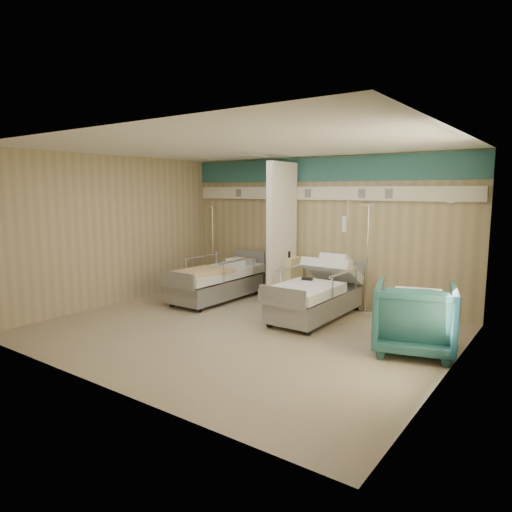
{
  "coord_description": "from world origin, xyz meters",
  "views": [
    {
      "loc": [
        4.17,
        -5.41,
        2.16
      ],
      "look_at": [
        -0.14,
        0.6,
        1.09
      ],
      "focal_mm": 32.0,
      "sensor_mm": 36.0,
      "label": 1
    }
  ],
  "objects_px": {
    "bed_right": "(316,300)",
    "bedside_cabinet": "(286,278)",
    "bed_left": "(217,284)",
    "iv_stand_right": "(366,290)",
    "iv_stand_left": "(213,271)",
    "visitor_armchair": "(414,318)"
  },
  "relations": [
    {
      "from": "bed_left",
      "to": "iv_stand_right",
      "type": "distance_m",
      "value": 2.87
    },
    {
      "from": "iv_stand_right",
      "to": "iv_stand_left",
      "type": "relative_size",
      "value": 1.05
    },
    {
      "from": "bedside_cabinet",
      "to": "visitor_armchair",
      "type": "xyz_separation_m",
      "value": [
        3.0,
        -1.59,
        0.05
      ]
    },
    {
      "from": "bed_left",
      "to": "iv_stand_right",
      "type": "xyz_separation_m",
      "value": [
        2.71,
        0.94,
        0.08
      ]
    },
    {
      "from": "bedside_cabinet",
      "to": "iv_stand_left",
      "type": "relative_size",
      "value": 0.46
    },
    {
      "from": "bedside_cabinet",
      "to": "iv_stand_right",
      "type": "xyz_separation_m",
      "value": [
        1.66,
        0.04,
        -0.03
      ]
    },
    {
      "from": "visitor_armchair",
      "to": "iv_stand_left",
      "type": "distance_m",
      "value": 5.07
    },
    {
      "from": "bed_left",
      "to": "iv_stand_right",
      "type": "bearing_deg",
      "value": 19.16
    },
    {
      "from": "bed_right",
      "to": "visitor_armchair",
      "type": "distance_m",
      "value": 1.98
    },
    {
      "from": "iv_stand_right",
      "to": "iv_stand_left",
      "type": "distance_m",
      "value": 3.5
    },
    {
      "from": "iv_stand_left",
      "to": "bed_left",
      "type": "bearing_deg",
      "value": -45.64
    },
    {
      "from": "bed_left",
      "to": "bed_right",
      "type": "bearing_deg",
      "value": 0.0
    },
    {
      "from": "visitor_armchair",
      "to": "iv_stand_right",
      "type": "height_order",
      "value": "iv_stand_right"
    },
    {
      "from": "bed_right",
      "to": "bed_left",
      "type": "distance_m",
      "value": 2.2
    },
    {
      "from": "bed_right",
      "to": "iv_stand_left",
      "type": "distance_m",
      "value": 3.1
    },
    {
      "from": "bed_right",
      "to": "bedside_cabinet",
      "type": "height_order",
      "value": "bedside_cabinet"
    },
    {
      "from": "bed_left",
      "to": "visitor_armchair",
      "type": "bearing_deg",
      "value": -9.64
    },
    {
      "from": "bed_right",
      "to": "bedside_cabinet",
      "type": "bearing_deg",
      "value": 141.95
    },
    {
      "from": "bedside_cabinet",
      "to": "iv_stand_left",
      "type": "distance_m",
      "value": 1.84
    },
    {
      "from": "bed_left",
      "to": "iv_stand_left",
      "type": "distance_m",
      "value": 1.13
    },
    {
      "from": "bedside_cabinet",
      "to": "visitor_armchair",
      "type": "relative_size",
      "value": 0.82
    },
    {
      "from": "bed_left",
      "to": "iv_stand_right",
      "type": "height_order",
      "value": "iv_stand_right"
    }
  ]
}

